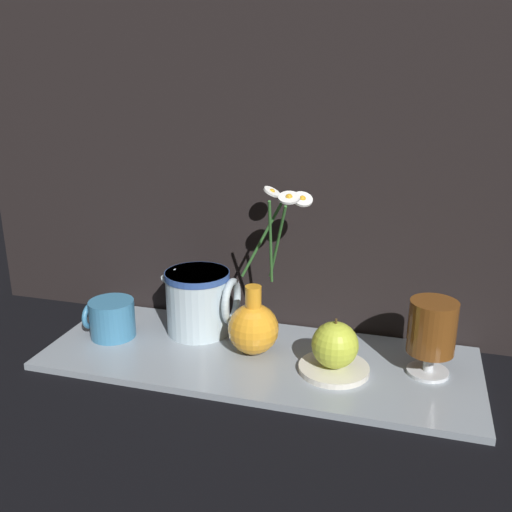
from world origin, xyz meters
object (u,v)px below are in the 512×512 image
Objects in this scene: vase_with_flowers at (254,323)px; tea_glass at (432,330)px; orange_fruit at (335,345)px; ceramic_pitcher at (199,299)px; yellow_mug at (110,319)px.

vase_with_flowers is 2.26× the size of tea_glass.
orange_fruit is (-0.15, -0.04, -0.03)m from tea_glass.
orange_fruit is at bearing -166.41° from tea_glass.
ceramic_pitcher is 1.14× the size of tea_glass.
ceramic_pitcher reaches higher than orange_fruit.
ceramic_pitcher is 0.43m from tea_glass.
vase_with_flowers is 1.99× the size of ceramic_pitcher.
vase_with_flowers is 0.30m from tea_glass.
orange_fruit reaches higher than yellow_mug.
orange_fruit is (0.43, -0.01, 0.01)m from yellow_mug.
orange_fruit is at bearing -16.60° from ceramic_pitcher.
vase_with_flowers is 3.09× the size of yellow_mug.
vase_with_flowers is at bearing 3.26° from yellow_mug.
tea_glass is (0.58, 0.02, 0.04)m from yellow_mug.
ceramic_pitcher is (0.15, 0.07, 0.03)m from yellow_mug.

